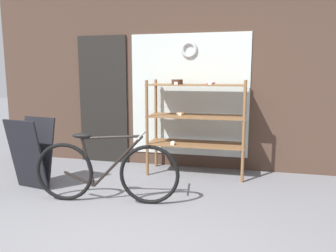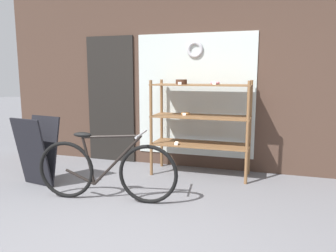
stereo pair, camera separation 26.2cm
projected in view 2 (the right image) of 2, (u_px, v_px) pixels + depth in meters
storefront_facade at (182, 44)px, 5.09m from camera, size 6.27×0.13×3.99m
display_case at (200, 117)px, 4.76m from camera, size 1.41×0.53×1.41m
bicycle at (106, 170)px, 3.83m from camera, size 1.70×0.46×0.83m
sandwich_board at (37, 151)px, 4.37m from camera, size 0.57×0.46×0.92m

